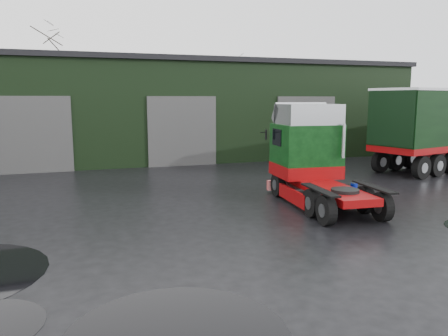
{
  "coord_description": "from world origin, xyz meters",
  "views": [
    {
      "loc": [
        -3.76,
        -10.62,
        3.84
      ],
      "look_at": [
        0.56,
        2.19,
        1.7
      ],
      "focal_mm": 35.0,
      "sensor_mm": 36.0,
      "label": 1
    }
  ],
  "objects_px": {
    "warehouse": "(162,109)",
    "tree_back_b": "(225,100)",
    "hero_tractor": "(326,156)",
    "tree_back_a": "(47,88)",
    "wash_bucket": "(354,186)"
  },
  "relations": [
    {
      "from": "warehouse",
      "to": "tree_back_b",
      "type": "distance_m",
      "value": 12.82
    },
    {
      "from": "hero_tractor",
      "to": "tree_back_a",
      "type": "relative_size",
      "value": 0.63
    },
    {
      "from": "hero_tractor",
      "to": "tree_back_b",
      "type": "height_order",
      "value": "tree_back_b"
    },
    {
      "from": "warehouse",
      "to": "hero_tractor",
      "type": "distance_m",
      "value": 17.56
    },
    {
      "from": "warehouse",
      "to": "tree_back_a",
      "type": "xyz_separation_m",
      "value": [
        -8.0,
        10.0,
        1.59
      ]
    },
    {
      "from": "hero_tractor",
      "to": "wash_bucket",
      "type": "height_order",
      "value": "hero_tractor"
    },
    {
      "from": "hero_tractor",
      "to": "tree_back_b",
      "type": "distance_m",
      "value": 27.94
    },
    {
      "from": "warehouse",
      "to": "tree_back_b",
      "type": "bearing_deg",
      "value": 51.34
    },
    {
      "from": "wash_bucket",
      "to": "tree_back_b",
      "type": "xyz_separation_m",
      "value": [
        2.6,
        25.0,
        3.61
      ]
    },
    {
      "from": "tree_back_a",
      "to": "tree_back_b",
      "type": "bearing_deg",
      "value": 0.0
    },
    {
      "from": "hero_tractor",
      "to": "tree_back_b",
      "type": "xyz_separation_m",
      "value": [
        5.5,
        27.33,
        1.9
      ]
    },
    {
      "from": "tree_back_b",
      "to": "tree_back_a",
      "type": "bearing_deg",
      "value": 180.0
    },
    {
      "from": "warehouse",
      "to": "tree_back_b",
      "type": "xyz_separation_m",
      "value": [
        8.0,
        10.0,
        0.59
      ]
    },
    {
      "from": "tree_back_a",
      "to": "wash_bucket",
      "type": "bearing_deg",
      "value": -61.8
    },
    {
      "from": "warehouse",
      "to": "tree_back_b",
      "type": "height_order",
      "value": "tree_back_b"
    }
  ]
}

